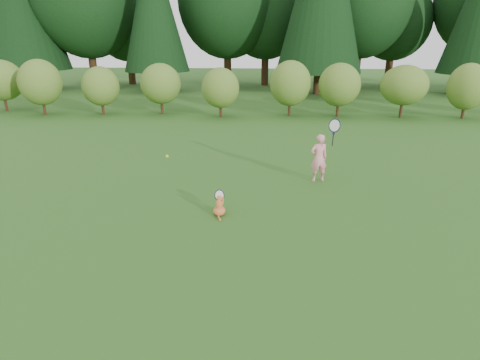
# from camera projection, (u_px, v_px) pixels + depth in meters

# --- Properties ---
(ground) EXTENTS (100.00, 100.00, 0.00)m
(ground) POSITION_uv_depth(u_px,v_px,m) (228.00, 224.00, 8.43)
(ground) COLOR #255217
(ground) RESTS_ON ground
(shrub_row) EXTENTS (28.00, 3.00, 2.80)m
(shrub_row) POSITION_uv_depth(u_px,v_px,m) (254.00, 88.00, 20.21)
(shrub_row) COLOR #527825
(shrub_row) RESTS_ON ground
(child) EXTENTS (0.78, 0.54, 1.94)m
(child) POSITION_uv_depth(u_px,v_px,m) (319.00, 157.00, 10.77)
(child) COLOR pink
(child) RESTS_ON ground
(cat) EXTENTS (0.36, 0.66, 0.62)m
(cat) POSITION_uv_depth(u_px,v_px,m) (219.00, 205.00, 8.79)
(cat) COLOR orange
(cat) RESTS_ON ground
(tennis_ball) EXTENTS (0.07, 0.07, 0.07)m
(tennis_ball) POSITION_uv_depth(u_px,v_px,m) (167.00, 156.00, 8.96)
(tennis_ball) COLOR #9FD719
(tennis_ball) RESTS_ON ground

